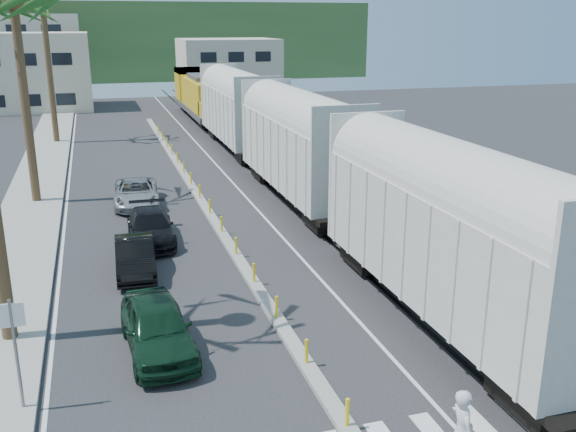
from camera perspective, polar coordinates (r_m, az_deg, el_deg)
The scene contains 13 objects.
ground at distance 16.65m, azimuth 3.90°, elevation -16.58°, with size 140.00×140.00×0.00m, color #28282B.
sidewalk at distance 39.16m, azimuth -21.42°, elevation 2.32°, with size 3.00×90.00×0.15m, color gray.
rails at distance 43.13m, azimuth -2.99°, elevation 4.69°, with size 1.56×100.00×0.06m.
median at distance 34.50m, azimuth -7.82°, elevation 1.51°, with size 0.45×60.00×0.85m.
lane_markings at distance 39.14m, azimuth -12.13°, elevation 3.01°, with size 9.42×90.00×0.01m.
freight_train at distance 38.84m, azimuth -1.63°, elevation 7.65°, with size 3.00×60.94×5.85m.
street_sign at distance 16.74m, azimuth -23.15°, elevation -10.06°, with size 0.60×0.08×3.00m.
buildings at distance 84.74m, azimuth -18.21°, elevation 12.89°, with size 38.00×27.00×10.00m.
hillside at distance 113.09m, azimuth -14.78°, elevation 14.82°, with size 80.00×20.00×12.00m, color #385628.
car_lead at distance 19.04m, azimuth -11.54°, elevation -9.66°, with size 2.08×4.60×1.53m, color black.
car_second at distance 24.93m, azimuth -13.45°, elevation -3.50°, with size 1.55×4.10×1.34m, color black.
car_third at distance 28.22m, azimuth -12.11°, elevation -0.97°, with size 2.00×4.70×1.35m, color black.
car_rear at distance 34.06m, azimuth -13.34°, elevation 2.02°, with size 2.49×4.92×1.33m, color #A8AAAD.
Camera 1 is at (-5.05, -12.93, 9.19)m, focal length 40.00 mm.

